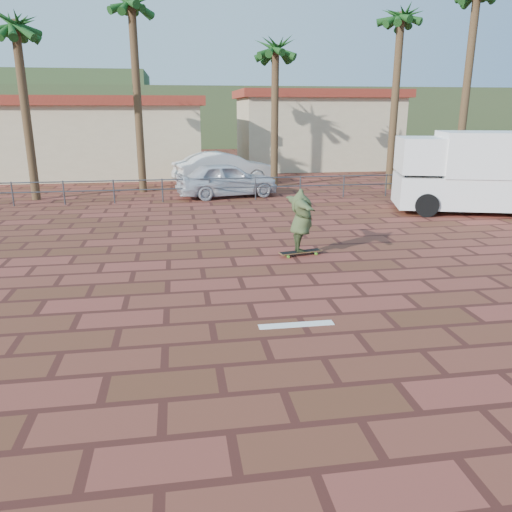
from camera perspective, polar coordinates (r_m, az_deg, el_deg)
The scene contains 16 objects.
ground at distance 10.24m, azimuth -0.76°, elevation -5.39°, with size 120.00×120.00×0.00m, color brown.
paint_stripe at distance 9.28m, azimuth 4.63°, elevation -7.83°, with size 1.40×0.22×0.01m, color white.
guardrail at distance 21.68m, azimuth -5.33°, elevation 8.07°, with size 24.06×0.06×1.00m.
palm_far_left at distance 23.92m, azimuth -25.79°, elevation 22.19°, with size 2.40×2.40×8.25m.
palm_left at distance 24.82m, azimuth -14.02°, elevation 25.61°, with size 2.40×2.40×9.45m.
palm_center at distance 25.50m, azimuth 2.24°, elevation 22.17°, with size 2.40×2.40×7.75m.
palm_right at distance 25.87m, azimuth 16.22°, elevation 24.23°, with size 2.40×2.40×9.05m.
building_west at distance 31.79m, azimuth -17.80°, elevation 12.92°, with size 12.60×7.60×4.50m.
building_east at distance 34.71m, azimuth 6.91°, elevation 14.22°, with size 10.60×6.60×5.00m.
hill_front at distance 59.43m, azimuth -7.91°, elevation 15.51°, with size 70.00×18.00×6.00m, color #384C28.
longboard at distance 13.54m, azimuth 5.10°, elevation 0.46°, with size 1.22×0.51×0.12m.
skateboarder at distance 13.33m, azimuth 5.20°, elevation 4.06°, with size 2.09×0.57×1.70m, color #3D4B28.
campervan at distance 20.81m, azimuth 24.01°, elevation 8.90°, with size 6.24×3.93×3.01m.
car_silver at distance 22.72m, azimuth -3.33°, elevation 8.72°, with size 1.82×4.51×1.54m, color silver.
car_white at distance 26.19m, azimuth -3.64°, elevation 9.92°, with size 1.80×5.16×1.70m, color silver.
street_sign at distance 22.37m, azimuth 20.45°, elevation 9.26°, with size 0.39×0.18×2.02m.
Camera 1 is at (-1.34, -9.41, 3.81)m, focal length 35.00 mm.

